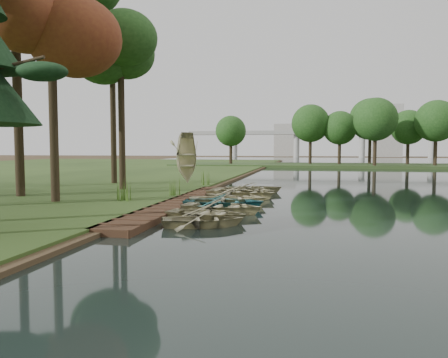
% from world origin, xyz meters
% --- Properties ---
extents(ground, '(300.00, 300.00, 0.00)m').
position_xyz_m(ground, '(0.00, 0.00, 0.00)').
color(ground, '#3D2F1D').
extents(boardwalk, '(1.60, 16.00, 0.30)m').
position_xyz_m(boardwalk, '(-1.60, 0.00, 0.15)').
color(boardwalk, '#362214').
rests_on(boardwalk, ground).
extents(peninsula, '(50.00, 14.00, 0.45)m').
position_xyz_m(peninsula, '(8.00, 50.00, 0.23)').
color(peninsula, '#2D441E').
rests_on(peninsula, ground).
extents(far_trees, '(45.60, 5.60, 8.80)m').
position_xyz_m(far_trees, '(4.67, 50.00, 6.43)').
color(far_trees, black).
rests_on(far_trees, peninsula).
extents(bridge, '(95.90, 4.00, 8.60)m').
position_xyz_m(bridge, '(12.31, 120.00, 7.08)').
color(bridge, '#A5A5A0').
rests_on(bridge, ground).
extents(building_a, '(10.00, 8.00, 18.00)m').
position_xyz_m(building_a, '(30.00, 140.00, 9.00)').
color(building_a, '#A5A5A0').
rests_on(building_a, ground).
extents(building_b, '(8.00, 8.00, 12.00)m').
position_xyz_m(building_b, '(-5.00, 145.00, 6.00)').
color(building_b, '#A5A5A0').
rests_on(building_b, ground).
extents(rowboat_0, '(3.56, 3.00, 0.63)m').
position_xyz_m(rowboat_0, '(0.95, -5.46, 0.36)').
color(rowboat_0, '#BAB387').
rests_on(rowboat_0, water).
extents(rowboat_1, '(3.65, 2.88, 0.68)m').
position_xyz_m(rowboat_1, '(0.78, -4.18, 0.39)').
color(rowboat_1, '#BAB387').
rests_on(rowboat_1, water).
extents(rowboat_2, '(3.79, 2.87, 0.74)m').
position_xyz_m(rowboat_2, '(0.99, -2.27, 0.42)').
color(rowboat_2, '#BAB387').
rests_on(rowboat_2, water).
extents(rowboat_3, '(4.02, 3.05, 0.78)m').
position_xyz_m(rowboat_3, '(0.77, -0.80, 0.44)').
color(rowboat_3, '#296E74').
rests_on(rowboat_3, water).
extents(rowboat_4, '(4.43, 3.64, 0.80)m').
position_xyz_m(rowboat_4, '(0.76, 0.36, 0.45)').
color(rowboat_4, '#BAB387').
rests_on(rowboat_4, water).
extents(rowboat_5, '(3.77, 3.18, 0.67)m').
position_xyz_m(rowboat_5, '(0.71, 2.43, 0.38)').
color(rowboat_5, '#BAB387').
rests_on(rowboat_5, water).
extents(rowboat_6, '(4.58, 3.73, 0.83)m').
position_xyz_m(rowboat_6, '(0.89, 3.61, 0.47)').
color(rowboat_6, '#BAB387').
rests_on(rowboat_6, water).
extents(rowboat_7, '(4.46, 3.66, 0.81)m').
position_xyz_m(rowboat_7, '(0.85, 4.93, 0.45)').
color(rowboat_7, '#BAB387').
rests_on(rowboat_7, water).
extents(rowboat_8, '(4.26, 3.60, 0.75)m').
position_xyz_m(rowboat_8, '(1.24, 6.78, 0.43)').
color(rowboat_8, '#BAB387').
rests_on(rowboat_8, water).
extents(stored_rowboat, '(4.67, 4.38, 0.79)m').
position_xyz_m(stored_rowboat, '(-4.38, 10.64, 0.69)').
color(stored_rowboat, '#BAB387').
rests_on(stored_rowboat, bank).
extents(tree_2, '(4.37, 4.37, 10.72)m').
position_xyz_m(tree_2, '(-7.53, -1.52, 9.07)').
color(tree_2, black).
rests_on(tree_2, bank).
extents(tree_4, '(4.24, 4.24, 10.24)m').
position_xyz_m(tree_4, '(-7.04, 5.18, 8.65)').
color(tree_4, black).
rests_on(tree_4, bank).
extents(tree_6, '(4.83, 4.83, 11.30)m').
position_xyz_m(tree_6, '(-9.80, 9.77, 9.46)').
color(tree_6, black).
rests_on(tree_6, bank).
extents(reeds_0, '(0.60, 0.60, 0.93)m').
position_xyz_m(reeds_0, '(-4.24, -0.56, 0.76)').
color(reeds_0, '#3F661E').
rests_on(reeds_0, bank).
extents(reeds_1, '(0.60, 0.60, 1.07)m').
position_xyz_m(reeds_1, '(-4.55, -0.39, 0.83)').
color(reeds_1, '#3F661E').
rests_on(reeds_1, bank).
extents(reeds_2, '(0.60, 0.60, 1.05)m').
position_xyz_m(reeds_2, '(-2.60, 2.33, 0.83)').
color(reeds_2, '#3F661E').
rests_on(reeds_2, bank).
extents(reeds_3, '(0.60, 0.60, 1.06)m').
position_xyz_m(reeds_3, '(-2.60, 9.37, 0.83)').
color(reeds_3, '#3F661E').
rests_on(reeds_3, bank).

